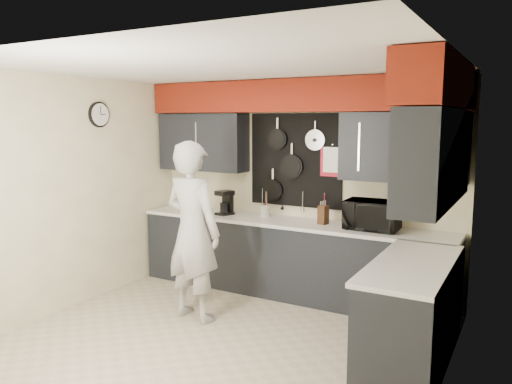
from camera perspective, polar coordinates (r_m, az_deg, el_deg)
The scene contains 10 objects.
ground at distance 5.08m, azimuth -3.70°, elevation -16.38°, with size 4.00×4.00×0.00m, color #BFAF95.
back_wall_assembly at distance 6.02m, azimuth 4.55°, elevation 7.19°, with size 4.00×0.36×2.60m.
right_wall_assembly at distance 4.19m, azimuth 20.04°, elevation 5.38°, with size 0.36×3.50×2.60m.
left_wall_assembly at distance 6.01m, azimuth -19.91°, elevation 0.26°, with size 0.05×3.50×2.60m.
base_cabinets at distance 5.65m, azimuth 6.84°, elevation -8.90°, with size 3.95×2.20×0.92m.
microwave at distance 5.64m, azimuth 13.12°, elevation -2.57°, with size 0.58×0.39×0.32m, color black.
knife_block at distance 5.82m, azimuth 7.69°, elevation -2.61°, with size 0.10×0.10×0.22m, color #392212.
utensil_crock at distance 6.23m, azimuth 1.04°, elevation -2.17°, with size 0.11×0.11×0.15m, color silver.
coffee_maker at distance 6.38m, azimuth -3.48°, elevation -1.15°, with size 0.22×0.25×0.31m.
person at distance 5.31m, azimuth -7.25°, elevation -4.47°, with size 0.70×0.46×1.91m, color #AEAEAC.
Camera 1 is at (2.53, -3.87, 2.11)m, focal length 35.00 mm.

